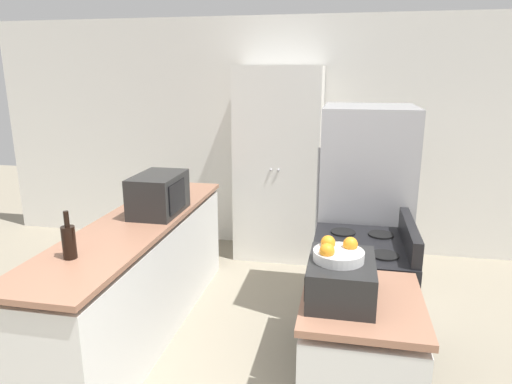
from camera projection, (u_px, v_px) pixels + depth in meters
wall_back at (283, 136)px, 5.19m from camera, size 7.00×0.06×2.60m
counter_left at (139, 279)px, 3.56m from camera, size 0.60×2.53×0.92m
counter_right at (357, 380)px, 2.39m from camera, size 0.60×0.71×0.92m
pantry_cabinet at (279, 164)px, 4.95m from camera, size 0.91×0.58×2.07m
stove at (359, 306)px, 3.10m from camera, size 0.66×0.77×1.08m
refrigerator at (364, 214)px, 3.76m from camera, size 0.73×0.76×1.75m
microwave at (159, 194)px, 3.60m from camera, size 0.34×0.52×0.32m
wine_bottle at (69, 241)px, 2.73m from camera, size 0.08×0.08×0.30m
toaster_oven at (341, 279)px, 2.25m from camera, size 0.33×0.44×0.20m
fruit_bowl at (338, 253)px, 2.22m from camera, size 0.25×0.25×0.10m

